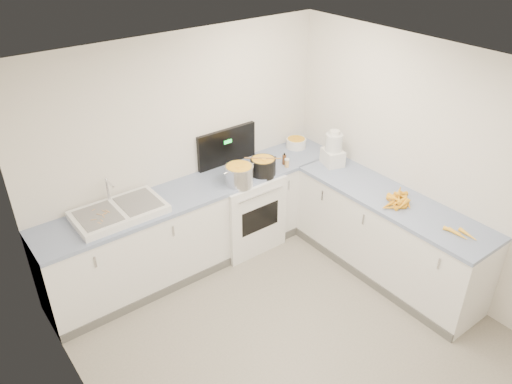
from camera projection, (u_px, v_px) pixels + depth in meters
floor at (302, 348)px, 4.60m from camera, size 3.50×4.00×0.00m
ceiling at (320, 86)px, 3.33m from camera, size 3.50×4.00×0.00m
wall_back at (183, 151)px, 5.33m from camera, size 3.50×0.00×2.50m
wall_left at (99, 340)px, 3.05m from camera, size 0.00×4.00×2.50m
wall_right at (442, 174)px, 4.88m from camera, size 0.00×4.00×2.50m
counter_back at (202, 223)px, 5.52m from camera, size 3.50×0.62×0.94m
counter_right at (387, 236)px, 5.32m from camera, size 0.62×2.20×0.94m
stove at (243, 208)px, 5.80m from camera, size 0.76×0.65×1.36m
sink at (119, 212)px, 4.80m from camera, size 0.86×0.52×0.31m
steel_pot at (239, 175)px, 5.31m from camera, size 0.40×0.40×0.22m
black_pot at (263, 167)px, 5.50m from camera, size 0.36×0.36×0.20m
wooden_spoon at (263, 158)px, 5.44m from camera, size 0.33×0.27×0.02m
mixing_bowl at (296, 143)px, 6.09m from camera, size 0.31×0.31×0.11m
extract_bottle at (284, 160)px, 5.70m from camera, size 0.05×0.05×0.11m
spice_jar at (287, 163)px, 5.65m from camera, size 0.05×0.05×0.09m
food_processor at (333, 150)px, 5.64m from camera, size 0.27×0.30×0.42m
carrot_pile at (398, 200)px, 4.98m from camera, size 0.44×0.32×0.09m
peeled_carrots at (460, 233)px, 4.52m from camera, size 0.14×0.30×0.04m
peelings at (101, 216)px, 4.66m from camera, size 0.23×0.27×0.01m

